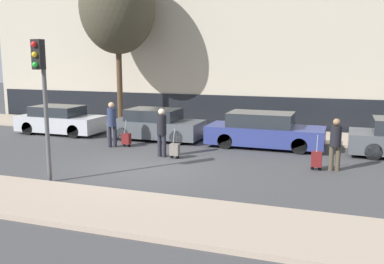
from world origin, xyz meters
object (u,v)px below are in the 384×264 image
trolley_left (126,139)px  trolley_center (175,150)px  parked_car_0 (60,120)px  parked_car_1 (156,125)px  bare_tree_near_crossing (117,7)px  parked_car_2 (264,131)px  pedestrian_center (162,130)px  pedestrian_right (336,141)px  traffic_light (42,83)px  trolley_right (317,159)px  pedestrian_left (112,122)px

trolley_left → trolley_center: bearing=-25.4°
parked_car_0 → parked_car_1: 4.84m
bare_tree_near_crossing → parked_car_2: bearing=-18.0°
parked_car_1 → pedestrian_center: bearing=-62.4°
trolley_left → bare_tree_near_crossing: bearing=121.4°
trolley_center → parked_car_2: bearing=49.0°
pedestrian_right → bare_tree_near_crossing: 12.81m
pedestrian_center → pedestrian_right: size_ratio=1.05×
parked_car_1 → pedestrian_center: size_ratio=2.26×
parked_car_2 → trolley_center: 3.97m
parked_car_2 → traffic_light: 8.78m
trolley_center → bare_tree_near_crossing: bare_tree_near_crossing is taller
parked_car_0 → trolley_right: (11.70, -2.88, -0.26)m
parked_car_0 → trolley_center: 7.50m
pedestrian_right → trolley_right: (-0.53, -0.14, -0.58)m
parked_car_2 → pedestrian_left: (-5.66, -1.99, 0.37)m
parked_car_0 → trolley_center: parked_car_0 is taller
parked_car_0 → pedestrian_left: 4.30m
pedestrian_center → bare_tree_near_crossing: (-4.64, 5.41, 4.94)m
parked_car_2 → trolley_right: bearing=-53.6°
pedestrian_right → traffic_light: bearing=-165.9°
trolley_left → traffic_light: (0.26, -5.18, 2.50)m
parked_car_1 → trolley_right: (6.86, -3.02, -0.27)m
trolley_left → pedestrian_center: pedestrian_center is taller
parked_car_1 → trolley_right: bearing=-23.8°
parked_car_0 → pedestrian_center: pedestrian_center is taller
parked_car_0 → trolley_right: parked_car_0 is taller
trolley_left → traffic_light: 5.76m
trolley_right → pedestrian_center: bearing=179.0°
trolley_center → trolley_right: trolley_right is taller
pedestrian_center → bare_tree_near_crossing: 8.67m
trolley_right → trolley_left: bearing=170.7°
pedestrian_right → pedestrian_center: bearing=166.1°
parked_car_2 → pedestrian_center: size_ratio=2.61×
parked_car_0 → traffic_light: 8.56m
trolley_left → pedestrian_center: (2.02, -1.10, 0.66)m
trolley_left → pedestrian_right: bearing=-7.7°
parked_car_0 → bare_tree_near_crossing: 6.16m
pedestrian_left → traffic_light: traffic_light is taller
trolley_left → pedestrian_center: 2.39m
parked_car_2 → pedestrian_center: bearing=-137.4°
pedestrian_right → bare_tree_near_crossing: bare_tree_near_crossing is taller
parked_car_0 → pedestrian_right: 12.54m
pedestrian_center → pedestrian_right: (5.86, 0.04, -0.05)m
bare_tree_near_crossing → parked_car_0: bearing=-123.3°
parked_car_2 → pedestrian_right: bearing=-46.1°
parked_car_1 → trolley_left: size_ratio=3.63×
pedestrian_left → pedestrian_center: pedestrian_left is taller
parked_car_1 → pedestrian_left: (-0.99, -2.04, 0.39)m
pedestrian_center → traffic_light: size_ratio=0.44×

